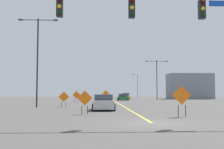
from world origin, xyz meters
TOP-DOWN VIEW (x-y plane):
  - ground at (0.00, 0.00)m, footprint 170.28×170.28m
  - road_centre_stripe at (0.00, 47.30)m, footprint 0.16×94.60m
  - traffic_signal_assembly at (-3.21, -0.02)m, footprint 15.73×0.44m
  - street_lamp_far_left at (-9.61, 15.37)m, footprint 4.30×0.24m
  - street_lamp_mid_right at (9.21, 40.98)m, footprint 4.83×0.24m
  - street_lamp_far_right at (8.48, 65.04)m, footprint 1.64×0.24m
  - construction_sign_left_lane at (2.71, 3.42)m, footprint 1.27×0.09m
  - construction_sign_left_shoulder at (-6.31, 27.55)m, footprint 1.22×0.12m
  - construction_sign_median_far at (-6.69, 15.45)m, footprint 1.14×0.18m
  - construction_sign_right_shoulder at (-1.98, 18.95)m, footprint 1.20×0.09m
  - construction_sign_median_near at (-3.88, 5.90)m, footprint 1.11×0.16m
  - car_yellow_distant at (3.39, 48.67)m, footprint 2.08×4.42m
  - car_green_near at (2.08, 40.86)m, footprint 2.27×4.13m
  - car_silver_mid at (-2.40, 10.56)m, footprint 2.06×4.23m
  - roadside_building_east at (19.54, 51.12)m, footprint 10.59×5.33m

SIDE VIEW (x-z plane):
  - ground at x=0.00m, z-range 0.00..0.00m
  - road_centre_stripe at x=0.00m, z-range 0.00..0.01m
  - car_green_near at x=2.08m, z-range -0.04..1.27m
  - car_yellow_distant at x=3.39m, z-range -0.07..1.39m
  - car_silver_mid at x=-2.40m, z-range -0.05..1.38m
  - construction_sign_median_far at x=-6.69m, z-range 0.20..1.92m
  - construction_sign_median_near at x=-3.88m, z-range 0.22..1.99m
  - construction_sign_left_shoulder at x=-6.31m, z-range 0.23..2.08m
  - construction_sign_right_shoulder at x=-1.98m, z-range 0.25..2.15m
  - construction_sign_left_lane at x=2.71m, z-range 0.29..2.36m
  - roadside_building_east at x=19.54m, z-range 0.00..6.21m
  - street_lamp_far_right at x=8.48m, z-range 0.39..7.39m
  - street_lamp_mid_right at x=9.21m, z-range 0.85..9.10m
  - traffic_signal_assembly at x=-3.21m, z-range 1.97..9.44m
  - street_lamp_far_left at x=-9.61m, z-range 0.85..10.65m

